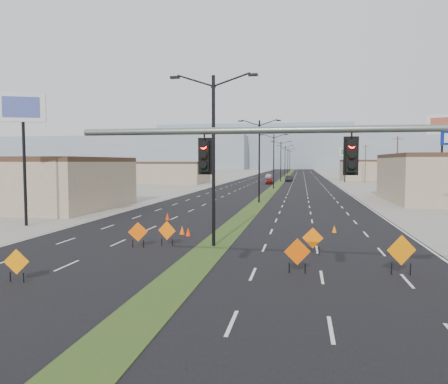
% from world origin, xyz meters
% --- Properties ---
extents(ground, '(600.00, 600.00, 0.00)m').
position_xyz_m(ground, '(0.00, 0.00, 0.00)').
color(ground, gray).
rests_on(ground, ground).
extents(road_surface, '(25.00, 400.00, 0.02)m').
position_xyz_m(road_surface, '(0.00, 100.00, 0.00)').
color(road_surface, black).
rests_on(road_surface, ground).
extents(median_strip, '(2.00, 400.00, 0.04)m').
position_xyz_m(median_strip, '(0.00, 100.00, 0.00)').
color(median_strip, '#2B4D1B').
rests_on(median_strip, ground).
extents(building_sw_far, '(30.00, 14.00, 4.50)m').
position_xyz_m(building_sw_far, '(-32.00, 85.00, 2.25)').
color(building_sw_far, tan).
rests_on(building_sw_far, ground).
extents(building_se_far, '(44.00, 16.00, 5.00)m').
position_xyz_m(building_se_far, '(38.00, 110.00, 2.50)').
color(building_se_far, tan).
rests_on(building_se_far, ground).
extents(mesa_west, '(180.00, 50.00, 22.00)m').
position_xyz_m(mesa_west, '(-120.00, 280.00, 11.00)').
color(mesa_west, gray).
rests_on(mesa_west, ground).
extents(mesa_center, '(220.00, 50.00, 28.00)m').
position_xyz_m(mesa_center, '(40.00, 300.00, 14.00)').
color(mesa_center, gray).
rests_on(mesa_center, ground).
extents(mesa_backdrop, '(140.00, 50.00, 32.00)m').
position_xyz_m(mesa_backdrop, '(-30.00, 320.00, 16.00)').
color(mesa_backdrop, gray).
rests_on(mesa_backdrop, ground).
extents(signal_mast, '(16.30, 0.60, 8.00)m').
position_xyz_m(signal_mast, '(8.56, 2.00, 4.79)').
color(signal_mast, slate).
rests_on(signal_mast, ground).
extents(streetlight_0, '(5.15, 0.24, 10.02)m').
position_xyz_m(streetlight_0, '(0.00, 12.00, 5.42)').
color(streetlight_0, black).
rests_on(streetlight_0, ground).
extents(streetlight_1, '(5.15, 0.24, 10.02)m').
position_xyz_m(streetlight_1, '(0.00, 40.00, 5.42)').
color(streetlight_1, black).
rests_on(streetlight_1, ground).
extents(streetlight_2, '(5.15, 0.24, 10.02)m').
position_xyz_m(streetlight_2, '(0.00, 68.00, 5.42)').
color(streetlight_2, black).
rests_on(streetlight_2, ground).
extents(streetlight_3, '(5.15, 0.24, 10.02)m').
position_xyz_m(streetlight_3, '(0.00, 96.00, 5.42)').
color(streetlight_3, black).
rests_on(streetlight_3, ground).
extents(streetlight_4, '(5.15, 0.24, 10.02)m').
position_xyz_m(streetlight_4, '(0.00, 124.00, 5.42)').
color(streetlight_4, black).
rests_on(streetlight_4, ground).
extents(streetlight_5, '(5.15, 0.24, 10.02)m').
position_xyz_m(streetlight_5, '(0.00, 152.00, 5.42)').
color(streetlight_5, black).
rests_on(streetlight_5, ground).
extents(streetlight_6, '(5.15, 0.24, 10.02)m').
position_xyz_m(streetlight_6, '(0.00, 180.00, 5.42)').
color(streetlight_6, black).
rests_on(streetlight_6, ground).
extents(utility_pole_1, '(1.60, 0.20, 9.00)m').
position_xyz_m(utility_pole_1, '(20.00, 60.00, 4.67)').
color(utility_pole_1, '#4C3823').
rests_on(utility_pole_1, ground).
extents(utility_pole_2, '(1.60, 0.20, 9.00)m').
position_xyz_m(utility_pole_2, '(20.00, 95.00, 4.67)').
color(utility_pole_2, '#4C3823').
rests_on(utility_pole_2, ground).
extents(utility_pole_3, '(1.60, 0.20, 9.00)m').
position_xyz_m(utility_pole_3, '(20.00, 130.00, 4.67)').
color(utility_pole_3, '#4C3823').
rests_on(utility_pole_3, ground).
extents(car_left, '(1.86, 4.13, 1.38)m').
position_xyz_m(car_left, '(-2.00, 84.59, 0.69)').
color(car_left, maroon).
rests_on(car_left, ground).
extents(car_mid, '(1.93, 4.58, 1.47)m').
position_xyz_m(car_mid, '(2.00, 98.67, 0.73)').
color(car_mid, black).
rests_on(car_mid, ground).
extents(car_far, '(1.84, 4.45, 1.29)m').
position_xyz_m(car_far, '(-4.65, 117.87, 0.64)').
color(car_far, silver).
rests_on(car_far, ground).
extents(construction_sign_0, '(1.05, 0.22, 1.41)m').
position_xyz_m(construction_sign_0, '(-6.53, 3.00, 0.82)').
color(construction_sign_0, orange).
rests_on(construction_sign_0, ground).
extents(construction_sign_1, '(1.12, 0.23, 1.50)m').
position_xyz_m(construction_sign_1, '(-2.76, 11.64, 0.88)').
color(construction_sign_1, '#FB6505').
rests_on(construction_sign_1, ground).
extents(construction_sign_2, '(1.07, 0.46, 1.51)m').
position_xyz_m(construction_sign_2, '(-4.27, 10.85, 0.88)').
color(construction_sign_2, '#FC5C05').
rests_on(construction_sign_2, ground).
extents(construction_sign_3, '(1.18, 0.33, 1.61)m').
position_xyz_m(construction_sign_3, '(4.94, 6.49, 0.94)').
color(construction_sign_3, '#DE5004').
rests_on(construction_sign_3, ground).
extents(construction_sign_4, '(1.12, 0.06, 1.49)m').
position_xyz_m(construction_sign_4, '(5.72, 10.61, 0.87)').
color(construction_sign_4, '#FC6C05').
rests_on(construction_sign_4, ground).
extents(construction_sign_5, '(1.31, 0.43, 1.81)m').
position_xyz_m(construction_sign_5, '(9.47, 7.02, 1.07)').
color(construction_sign_5, orange).
rests_on(construction_sign_5, ground).
extents(cone_0, '(0.38, 0.38, 0.62)m').
position_xyz_m(cone_0, '(-2.99, 15.80, 0.31)').
color(cone_0, '#EF5205').
rests_on(cone_0, ground).
extents(cone_1, '(0.36, 0.36, 0.59)m').
position_xyz_m(cone_1, '(-2.41, 15.21, 0.30)').
color(cone_1, red).
rests_on(cone_1, ground).
extents(cone_2, '(0.40, 0.40, 0.54)m').
position_xyz_m(cone_2, '(7.41, 18.40, 0.27)').
color(cone_2, '#FF6E05').
rests_on(cone_2, ground).
extents(cone_3, '(0.44, 0.44, 0.65)m').
position_xyz_m(cone_3, '(-6.22, 22.70, 0.32)').
color(cone_3, red).
rests_on(cone_3, ground).
extents(pole_sign_west, '(3.24, 1.65, 10.34)m').
position_xyz_m(pole_sign_west, '(-16.22, 17.74, 8.49)').
color(pole_sign_west, black).
rests_on(pole_sign_west, ground).
extents(pole_sign_east_near, '(3.23, 1.71, 10.38)m').
position_xyz_m(pole_sign_east_near, '(20.88, 40.60, 8.53)').
color(pole_sign_east_near, black).
rests_on(pole_sign_east_near, ground).
extents(pole_sign_east_far, '(2.66, 1.20, 8.27)m').
position_xyz_m(pole_sign_east_far, '(15.54, 96.79, 6.67)').
color(pole_sign_east_far, black).
rests_on(pole_sign_east_far, ground).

